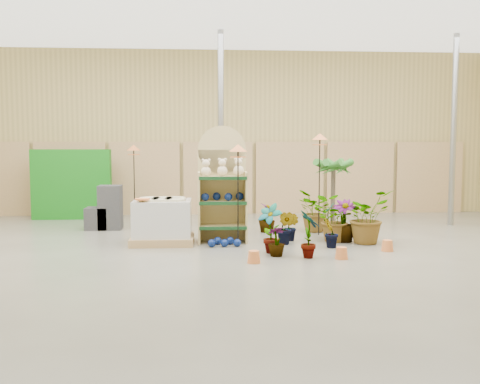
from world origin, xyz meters
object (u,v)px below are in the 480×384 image
Objects in this scene: bird_table_front at (238,152)px; potted_plant_2 at (333,219)px; display_shelf at (222,189)px; pallet_stack at (163,221)px.

bird_table_front is 2.35m from potted_plant_2.
display_shelf is 1.19× the size of bird_table_front.
potted_plant_2 reaches higher than pallet_stack.
potted_plant_2 is at bearing -0.29° from pallet_stack.
bird_table_front reaches higher than pallet_stack.
display_shelf reaches higher than potted_plant_2.
bird_table_front is at bearing -14.76° from pallet_stack.
display_shelf is at bearing 114.20° from bird_table_front.
potted_plant_2 is (1.90, 0.35, -1.34)m from bird_table_front.
display_shelf is 1.34m from pallet_stack.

